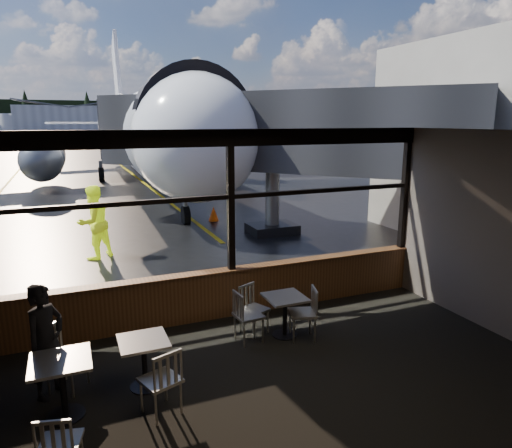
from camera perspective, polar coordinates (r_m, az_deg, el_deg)
ground_plane at (r=127.78m, az=-21.72°, el=10.32°), size 520.00×520.00×0.00m
carpet_floor at (r=6.53m, az=6.51°, el=-21.10°), size 8.00×6.00×0.01m
ceiling at (r=5.43m, az=7.46°, el=11.16°), size 8.00×6.00×0.04m
window_sill at (r=8.77m, az=-3.04°, el=-8.57°), size 8.00×0.28×0.90m
window_header at (r=8.17m, az=-3.29°, el=10.72°), size 8.00×0.18×0.30m
mullion_centre at (r=8.29m, az=-3.19°, el=2.76°), size 0.12×0.12×2.60m
mullion_right at (r=10.28m, az=18.10°, el=4.11°), size 0.12×0.12×2.60m
window_transom at (r=8.28m, az=-3.19°, el=3.44°), size 8.00×0.10×0.08m
airliner at (r=28.61m, az=-14.51°, el=16.56°), size 32.45×38.43×11.39m
jet_bridge at (r=14.68m, az=2.97°, el=8.20°), size 9.25×11.30×4.93m
cafe_table_near at (r=8.01m, az=3.62°, el=-11.42°), size 0.66×0.66×0.72m
cafe_table_mid at (r=6.77m, az=-13.76°, el=-16.61°), size 0.66×0.66×0.72m
cafe_table_left at (r=6.48m, az=-22.96°, el=-18.42°), size 0.72×0.72×0.79m
chair_near_e at (r=7.88m, az=5.83°, el=-11.09°), size 0.62×0.62×0.92m
chair_near_w at (r=7.78m, az=-0.92°, el=-11.43°), size 0.54×0.54×0.91m
chair_near_n at (r=8.05m, az=-0.23°, el=-10.70°), size 0.62×0.62×0.87m
chair_mid_s at (r=6.16m, az=-11.87°, el=-18.62°), size 0.64×0.64×0.92m
chair_mid_w at (r=7.00m, az=-22.58°, el=-15.16°), size 0.72×0.72×0.95m
chair_left_s at (r=5.54m, az=-23.27°, el=-23.99°), size 0.55×0.55×0.84m
passenger at (r=6.83m, az=-24.76°, el=-13.16°), size 0.67×0.68×1.58m
ground_crew at (r=12.90m, az=-19.64°, el=0.19°), size 1.22×1.16×1.98m
cone_nose at (r=16.97m, az=-5.33°, el=1.29°), size 0.38×0.38×0.53m
terminal_annex at (r=16.31m, az=29.02°, el=8.98°), size 5.00×7.00×6.00m
hangar_mid at (r=192.73m, az=-22.31°, el=12.32°), size 38.00×15.00×10.00m
hangar_right at (r=196.02m, az=-4.03°, el=13.50°), size 50.00×20.00×12.00m
fuel_tank_b at (r=190.49m, az=-28.36°, el=11.15°), size 8.00×8.00×6.00m
fuel_tank_c at (r=189.85m, az=-25.31°, el=11.45°), size 8.00×8.00×6.00m
treeline at (r=217.73m, az=-22.42°, el=12.52°), size 360.00×3.00×12.00m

